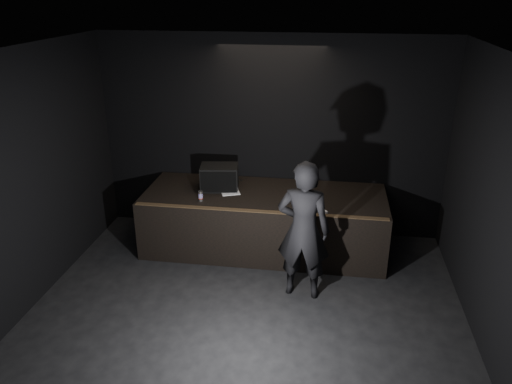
{
  "coord_description": "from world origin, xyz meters",
  "views": [
    {
      "loc": [
        1.0,
        -4.83,
        4.2
      ],
      "look_at": [
        -0.08,
        2.3,
        1.2
      ],
      "focal_mm": 35.0,
      "sensor_mm": 36.0,
      "label": 1
    }
  ],
  "objects_px": {
    "stage_riser": "(264,221)",
    "beer_can": "(201,196)",
    "person": "(303,230)",
    "laptop": "(230,189)",
    "stage_monitor": "(219,177)"
  },
  "relations": [
    {
      "from": "stage_riser",
      "to": "laptop",
      "type": "distance_m",
      "value": 0.8
    },
    {
      "from": "stage_riser",
      "to": "person",
      "type": "bearing_deg",
      "value": -60.8
    },
    {
      "from": "beer_can",
      "to": "stage_monitor",
      "type": "bearing_deg",
      "value": 70.74
    },
    {
      "from": "beer_can",
      "to": "laptop",
      "type": "bearing_deg",
      "value": 48.42
    },
    {
      "from": "stage_riser",
      "to": "laptop",
      "type": "relative_size",
      "value": 10.66
    },
    {
      "from": "stage_monitor",
      "to": "person",
      "type": "bearing_deg",
      "value": -51.05
    },
    {
      "from": "stage_monitor",
      "to": "laptop",
      "type": "height_order",
      "value": "stage_monitor"
    },
    {
      "from": "laptop",
      "to": "stage_monitor",
      "type": "bearing_deg",
      "value": 129.19
    },
    {
      "from": "beer_can",
      "to": "person",
      "type": "bearing_deg",
      "value": -26.59
    },
    {
      "from": "person",
      "to": "stage_monitor",
      "type": "bearing_deg",
      "value": -36.96
    },
    {
      "from": "person",
      "to": "beer_can",
      "type": "bearing_deg",
      "value": -20.72
    },
    {
      "from": "stage_riser",
      "to": "beer_can",
      "type": "xyz_separation_m",
      "value": [
        -0.97,
        -0.45,
        0.58
      ]
    },
    {
      "from": "beer_can",
      "to": "stage_riser",
      "type": "bearing_deg",
      "value": 24.81
    },
    {
      "from": "beer_can",
      "to": "person",
      "type": "xyz_separation_m",
      "value": [
        1.7,
        -0.85,
        -0.06
      ]
    },
    {
      "from": "person",
      "to": "stage_riser",
      "type": "bearing_deg",
      "value": -54.93
    }
  ]
}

